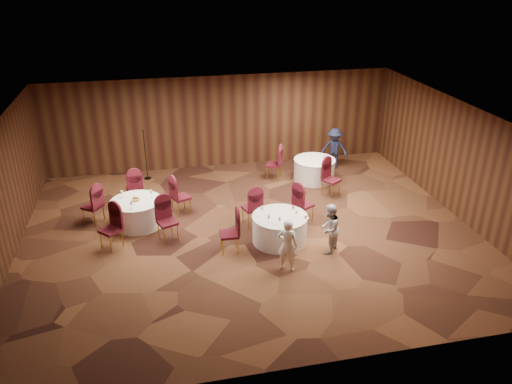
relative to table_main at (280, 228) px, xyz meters
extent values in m
plane|color=black|center=(-0.66, 0.60, -0.38)|extent=(12.00, 12.00, 0.00)
plane|color=silver|center=(-0.66, 0.60, 2.82)|extent=(12.00, 12.00, 0.00)
plane|color=black|center=(-0.66, 5.60, 1.22)|extent=(12.00, 0.00, 12.00)
plane|color=black|center=(-0.66, -4.40, 1.22)|extent=(12.00, 0.00, 12.00)
plane|color=black|center=(-6.66, 0.60, 1.22)|extent=(0.00, 10.00, 10.00)
plane|color=black|center=(5.34, 0.60, 1.22)|extent=(0.00, 10.00, 10.00)
cylinder|color=white|center=(0.00, 0.00, -0.02)|extent=(1.41, 1.41, 0.72)
cylinder|color=white|center=(0.00, 0.00, 0.35)|extent=(1.44, 1.44, 0.03)
cylinder|color=white|center=(-3.62, 1.70, -0.02)|extent=(1.37, 1.37, 0.72)
cylinder|color=white|center=(-3.62, 1.70, 0.35)|extent=(1.40, 1.40, 0.03)
cylinder|color=white|center=(2.13, 3.60, -0.02)|extent=(1.34, 1.34, 0.72)
cylinder|color=white|center=(2.13, 3.60, 0.35)|extent=(1.36, 1.36, 0.03)
cylinder|color=silver|center=(0.39, -0.17, 0.37)|extent=(0.06, 0.06, 0.01)
cylinder|color=silver|center=(0.39, -0.17, 0.43)|extent=(0.01, 0.01, 0.11)
cone|color=silver|center=(0.39, -0.17, 0.53)|extent=(0.08, 0.08, 0.10)
cylinder|color=silver|center=(-0.36, -0.27, 0.37)|extent=(0.06, 0.06, 0.01)
cylinder|color=silver|center=(-0.36, -0.27, 0.43)|extent=(0.01, 0.01, 0.11)
cone|color=silver|center=(-0.36, -0.27, 0.53)|extent=(0.08, 0.08, 0.10)
cylinder|color=silver|center=(-0.12, -0.44, 0.37)|extent=(0.06, 0.06, 0.01)
cylinder|color=silver|center=(-0.12, -0.44, 0.43)|extent=(0.01, 0.01, 0.11)
cone|color=silver|center=(-0.12, -0.44, 0.53)|extent=(0.08, 0.08, 0.10)
cylinder|color=silver|center=(-0.41, 0.23, 0.37)|extent=(0.06, 0.06, 0.01)
cylinder|color=silver|center=(-0.41, 0.23, 0.43)|extent=(0.01, 0.01, 0.11)
cone|color=silver|center=(-0.41, 0.23, 0.53)|extent=(0.08, 0.08, 0.10)
cylinder|color=white|center=(0.04, -0.50, 0.37)|extent=(0.15, 0.15, 0.01)
sphere|color=#9E6B33|center=(0.04, -0.50, 0.41)|extent=(0.08, 0.08, 0.08)
cylinder|color=white|center=(0.62, -0.26, 0.37)|extent=(0.15, 0.15, 0.01)
sphere|color=#9E6B33|center=(0.62, -0.26, 0.41)|extent=(0.08, 0.08, 0.08)
cylinder|color=white|center=(0.45, 0.33, 0.37)|extent=(0.15, 0.15, 0.01)
sphere|color=#9E6B33|center=(0.45, 0.33, 0.41)|extent=(0.08, 0.08, 0.08)
cylinder|color=silver|center=(-3.20, 1.83, 0.37)|extent=(0.06, 0.06, 0.01)
cylinder|color=silver|center=(-3.20, 1.83, 0.43)|extent=(0.01, 0.01, 0.11)
cone|color=silver|center=(-3.20, 1.83, 0.53)|extent=(0.08, 0.08, 0.10)
cylinder|color=silver|center=(-3.98, 1.96, 0.37)|extent=(0.06, 0.06, 0.01)
cylinder|color=silver|center=(-3.98, 1.96, 0.43)|extent=(0.01, 0.01, 0.11)
cone|color=silver|center=(-3.98, 1.96, 0.53)|extent=(0.08, 0.08, 0.10)
cylinder|color=silver|center=(-3.72, 1.25, 0.37)|extent=(0.06, 0.06, 0.01)
cylinder|color=silver|center=(-3.72, 1.25, 0.43)|extent=(0.01, 0.01, 0.11)
cone|color=silver|center=(-3.72, 1.25, 0.53)|extent=(0.08, 0.08, 0.10)
cylinder|color=olive|center=(-3.62, 1.70, 0.39)|extent=(0.22, 0.22, 0.06)
sphere|color=#9E6B33|center=(-3.65, 1.72, 0.45)|extent=(0.07, 0.07, 0.07)
sphere|color=#9E6B33|center=(-3.58, 1.68, 0.45)|extent=(0.07, 0.07, 0.07)
cylinder|color=silver|center=(2.37, 3.38, 0.37)|extent=(0.06, 0.06, 0.01)
cylinder|color=silver|center=(2.37, 3.38, 0.43)|extent=(0.01, 0.01, 0.11)
cone|color=silver|center=(2.37, 3.38, 0.53)|extent=(0.08, 0.08, 0.10)
cylinder|color=black|center=(-3.31, 4.89, -0.37)|extent=(0.24, 0.24, 0.02)
cylinder|color=black|center=(-3.31, 4.89, 0.49)|extent=(0.02, 0.02, 1.69)
cylinder|color=black|center=(-3.31, 4.94, 1.30)|extent=(0.04, 0.12, 0.04)
imported|color=white|center=(-0.16, -1.31, 0.29)|extent=(0.58, 0.52, 1.34)
imported|color=silver|center=(1.07, -0.76, 0.28)|extent=(0.79, 0.81, 1.31)
imported|color=black|center=(3.12, 4.46, 0.35)|extent=(1.09, 0.93, 1.46)
camera|label=1|loc=(-2.98, -10.93, 6.38)|focal=35.00mm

